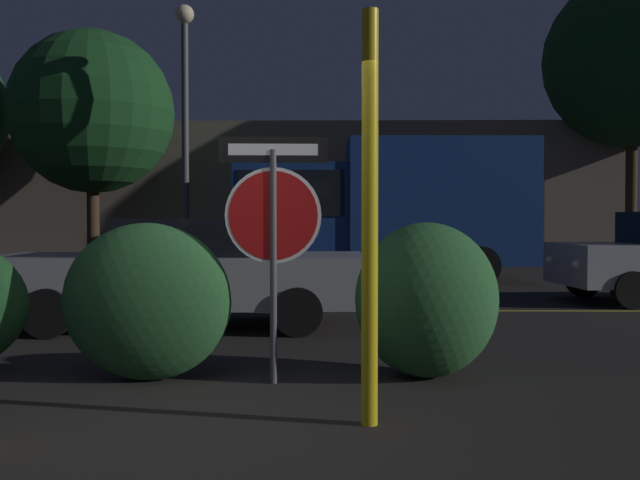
{
  "coord_description": "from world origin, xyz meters",
  "views": [
    {
      "loc": [
        0.94,
        -4.63,
        1.43
      ],
      "look_at": [
        0.79,
        4.33,
        1.16
      ],
      "focal_mm": 40.0,
      "sensor_mm": 36.0,
      "label": 1
    }
  ],
  "objects_px": {
    "hedge_bush_2": "(147,302)",
    "delivery_truck": "(380,206)",
    "street_lamp": "(185,105)",
    "hedge_bush_3": "(426,300)",
    "yellow_pole_right": "(370,219)",
    "tree_2": "(92,112)",
    "passing_car_2": "(186,272)",
    "stop_sign": "(273,212)",
    "tree_0": "(633,60)"
  },
  "relations": [
    {
      "from": "tree_2",
      "to": "street_lamp",
      "type": "bearing_deg",
      "value": -40.35
    },
    {
      "from": "stop_sign",
      "to": "delivery_truck",
      "type": "xyz_separation_m",
      "value": [
        1.6,
        10.09,
        0.22
      ]
    },
    {
      "from": "delivery_truck",
      "to": "tree_0",
      "type": "relative_size",
      "value": 0.78
    },
    {
      "from": "hedge_bush_2",
      "to": "delivery_truck",
      "type": "distance_m",
      "value": 10.41
    },
    {
      "from": "delivery_truck",
      "to": "yellow_pole_right",
      "type": "bearing_deg",
      "value": 174.37
    },
    {
      "from": "hedge_bush_3",
      "to": "passing_car_2",
      "type": "distance_m",
      "value": 4.05
    },
    {
      "from": "passing_car_2",
      "to": "stop_sign",
      "type": "bearing_deg",
      "value": -159.67
    },
    {
      "from": "hedge_bush_2",
      "to": "yellow_pole_right",
      "type": "bearing_deg",
      "value": -34.94
    },
    {
      "from": "tree_2",
      "to": "passing_car_2",
      "type": "bearing_deg",
      "value": -64.92
    },
    {
      "from": "hedge_bush_3",
      "to": "passing_car_2",
      "type": "xyz_separation_m",
      "value": [
        -2.78,
        2.95,
        0.02
      ]
    },
    {
      "from": "hedge_bush_3",
      "to": "stop_sign",
      "type": "bearing_deg",
      "value": -168.62
    },
    {
      "from": "passing_car_2",
      "to": "tree_0",
      "type": "distance_m",
      "value": 16.44
    },
    {
      "from": "hedge_bush_3",
      "to": "hedge_bush_2",
      "type": "bearing_deg",
      "value": -176.05
    },
    {
      "from": "hedge_bush_2",
      "to": "tree_2",
      "type": "xyz_separation_m",
      "value": [
        -4.69,
        12.52,
        3.52
      ]
    },
    {
      "from": "yellow_pole_right",
      "to": "street_lamp",
      "type": "height_order",
      "value": "street_lamp"
    },
    {
      "from": "passing_car_2",
      "to": "delivery_truck",
      "type": "height_order",
      "value": "delivery_truck"
    },
    {
      "from": "yellow_pole_right",
      "to": "tree_2",
      "type": "xyz_separation_m",
      "value": [
        -6.58,
        13.84,
        2.79
      ]
    },
    {
      "from": "hedge_bush_2",
      "to": "passing_car_2",
      "type": "bearing_deg",
      "value": 95.44
    },
    {
      "from": "yellow_pole_right",
      "to": "tree_0",
      "type": "xyz_separation_m",
      "value": [
        8.4,
        15.87,
        4.55
      ]
    },
    {
      "from": "yellow_pole_right",
      "to": "passing_car_2",
      "type": "xyz_separation_m",
      "value": [
        -2.19,
        4.45,
        -0.71
      ]
    },
    {
      "from": "yellow_pole_right",
      "to": "tree_0",
      "type": "relative_size",
      "value": 0.34
    },
    {
      "from": "yellow_pole_right",
      "to": "passing_car_2",
      "type": "bearing_deg",
      "value": 116.2
    },
    {
      "from": "hedge_bush_2",
      "to": "street_lamp",
      "type": "bearing_deg",
      "value": 99.73
    },
    {
      "from": "hedge_bush_2",
      "to": "passing_car_2",
      "type": "relative_size",
      "value": 0.3
    },
    {
      "from": "street_lamp",
      "to": "delivery_truck",
      "type": "bearing_deg",
      "value": 0.06
    },
    {
      "from": "passing_car_2",
      "to": "hedge_bush_3",
      "type": "bearing_deg",
      "value": -140.22
    },
    {
      "from": "hedge_bush_3",
      "to": "street_lamp",
      "type": "height_order",
      "value": "street_lamp"
    },
    {
      "from": "hedge_bush_2",
      "to": "tree_2",
      "type": "height_order",
      "value": "tree_2"
    },
    {
      "from": "hedge_bush_3",
      "to": "passing_car_2",
      "type": "relative_size",
      "value": 0.28
    },
    {
      "from": "hedge_bush_2",
      "to": "hedge_bush_3",
      "type": "distance_m",
      "value": 2.49
    },
    {
      "from": "street_lamp",
      "to": "tree_2",
      "type": "bearing_deg",
      "value": 139.65
    },
    {
      "from": "passing_car_2",
      "to": "delivery_truck",
      "type": "relative_size",
      "value": 0.75
    },
    {
      "from": "passing_car_2",
      "to": "delivery_truck",
      "type": "distance_m",
      "value": 7.57
    },
    {
      "from": "stop_sign",
      "to": "yellow_pole_right",
      "type": "height_order",
      "value": "yellow_pole_right"
    },
    {
      "from": "stop_sign",
      "to": "tree_2",
      "type": "xyz_separation_m",
      "value": [
        -5.82,
        12.62,
        2.74
      ]
    },
    {
      "from": "stop_sign",
      "to": "yellow_pole_right",
      "type": "xyz_separation_m",
      "value": [
        0.77,
        -1.22,
        -0.06
      ]
    },
    {
      "from": "passing_car_2",
      "to": "delivery_truck",
      "type": "bearing_deg",
      "value": -27.23
    },
    {
      "from": "tree_2",
      "to": "yellow_pole_right",
      "type": "bearing_deg",
      "value": -64.56
    },
    {
      "from": "stop_sign",
      "to": "tree_2",
      "type": "distance_m",
      "value": 14.16
    },
    {
      "from": "delivery_truck",
      "to": "street_lamp",
      "type": "bearing_deg",
      "value": 88.67
    },
    {
      "from": "passing_car_2",
      "to": "tree_0",
      "type": "bearing_deg",
      "value": -46.26
    },
    {
      "from": "tree_0",
      "to": "delivery_truck",
      "type": "bearing_deg",
      "value": -148.91
    },
    {
      "from": "yellow_pole_right",
      "to": "hedge_bush_2",
      "type": "xyz_separation_m",
      "value": [
        -1.89,
        1.32,
        -0.73
      ]
    },
    {
      "from": "street_lamp",
      "to": "stop_sign",
      "type": "bearing_deg",
      "value": -74.29
    },
    {
      "from": "tree_0",
      "to": "stop_sign",
      "type": "bearing_deg",
      "value": -122.03
    },
    {
      "from": "tree_0",
      "to": "hedge_bush_2",
      "type": "bearing_deg",
      "value": -125.27
    },
    {
      "from": "stop_sign",
      "to": "hedge_bush_2",
      "type": "xyz_separation_m",
      "value": [
        -1.12,
        0.1,
        -0.79
      ]
    },
    {
      "from": "delivery_truck",
      "to": "tree_2",
      "type": "bearing_deg",
      "value": 69.8
    },
    {
      "from": "hedge_bush_2",
      "to": "street_lamp",
      "type": "xyz_separation_m",
      "value": [
        -1.71,
        9.99,
        3.32
      ]
    },
    {
      "from": "stop_sign",
      "to": "street_lamp",
      "type": "height_order",
      "value": "street_lamp"
    }
  ]
}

